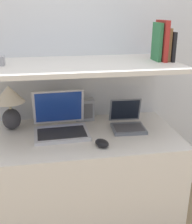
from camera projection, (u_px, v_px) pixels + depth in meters
name	position (u px, v px, depth m)	size (l,w,h in m)	color
wall_back	(75.00, 55.00, 2.05)	(6.00, 0.05, 2.40)	silver
desk	(84.00, 183.00, 1.97)	(1.24, 0.67, 0.75)	silver
back_riser	(78.00, 134.00, 2.22)	(1.24, 0.04, 1.17)	silver
shelf	(80.00, 65.00, 1.76)	(1.24, 0.60, 0.03)	silver
table_lamp	(10.00, 102.00, 1.86)	(0.20, 0.20, 0.30)	#2D2D33
laptop_large	(61.00, 125.00, 1.85)	(0.36, 0.33, 0.26)	silver
laptop_small	(127.00, 122.00, 1.92)	(0.23, 0.25, 0.19)	slate
computer_mouse	(102.00, 143.00, 1.67)	(0.11, 0.12, 0.04)	black
router_box	(85.00, 110.00, 2.06)	(0.13, 0.08, 0.16)	gray
book_black	(169.00, 46.00, 1.81)	(0.02, 0.18, 0.18)	black
book_brown	(165.00, 44.00, 1.81)	(0.02, 0.15, 0.21)	brown
book_red	(162.00, 41.00, 1.79)	(0.03, 0.18, 0.25)	#A82823
book_green	(157.00, 42.00, 1.79)	(0.02, 0.13, 0.24)	#2D7042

